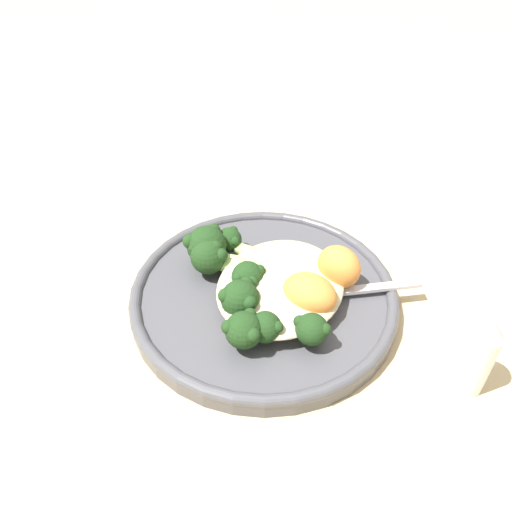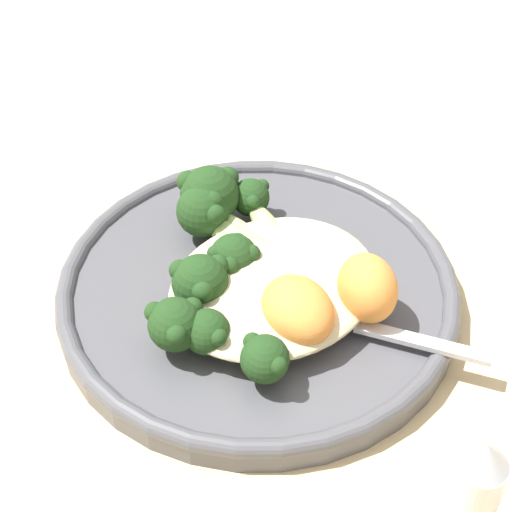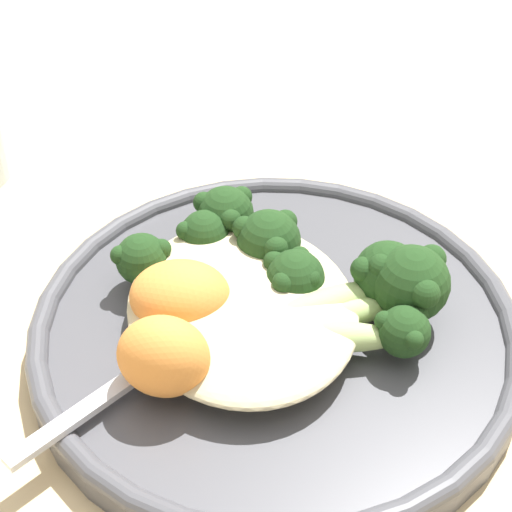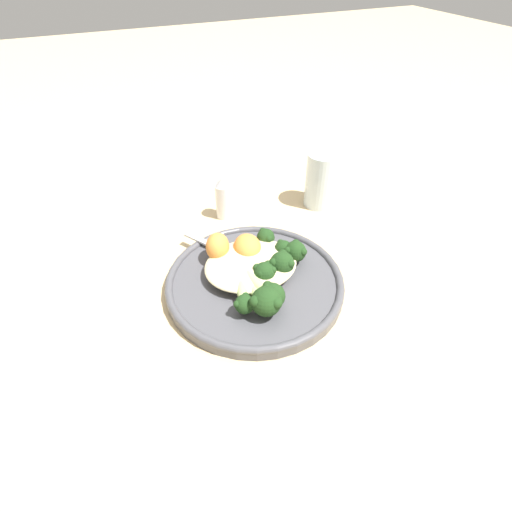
# 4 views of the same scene
# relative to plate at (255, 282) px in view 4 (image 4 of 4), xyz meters

# --- Properties ---
(ground_plane) EXTENTS (4.00, 4.00, 0.00)m
(ground_plane) POSITION_rel_plate_xyz_m (0.01, -0.02, -0.01)
(ground_plane) COLOR #D6B784
(plate) EXTENTS (0.27, 0.27, 0.02)m
(plate) POSITION_rel_plate_xyz_m (0.00, 0.00, 0.00)
(plate) COLOR #4C4C51
(plate) RESTS_ON ground_plane
(quinoa_mound) EXTENTS (0.14, 0.12, 0.02)m
(quinoa_mound) POSITION_rel_plate_xyz_m (0.00, 0.02, 0.02)
(quinoa_mound) COLOR beige
(quinoa_mound) RESTS_ON plate
(broccoli_stalk_0) EXTENTS (0.05, 0.11, 0.03)m
(broccoli_stalk_0) POSITION_rel_plate_xyz_m (-0.03, -0.03, 0.02)
(broccoli_stalk_0) COLOR #ADC675
(broccoli_stalk_0) RESTS_ON plate
(broccoli_stalk_1) EXTENTS (0.04, 0.12, 0.04)m
(broccoli_stalk_1) POSITION_rel_plate_xyz_m (-0.01, -0.06, 0.03)
(broccoli_stalk_1) COLOR #ADC675
(broccoli_stalk_1) RESTS_ON plate
(broccoli_stalk_2) EXTENTS (0.05, 0.13, 0.04)m
(broccoli_stalk_2) POSITION_rel_plate_xyz_m (-0.01, -0.04, 0.03)
(broccoli_stalk_2) COLOR #ADC675
(broccoli_stalk_2) RESTS_ON plate
(broccoli_stalk_3) EXTENTS (0.06, 0.07, 0.03)m
(broccoli_stalk_3) POSITION_rel_plate_xyz_m (0.00, -0.00, 0.02)
(broccoli_stalk_3) COLOR #ADC675
(broccoli_stalk_3) RESTS_ON plate
(broccoli_stalk_4) EXTENTS (0.09, 0.06, 0.04)m
(broccoli_stalk_4) POSITION_rel_plate_xyz_m (0.03, -0.00, 0.03)
(broccoli_stalk_4) COLOR #ADC675
(broccoli_stalk_4) RESTS_ON plate
(broccoli_stalk_5) EXTENTS (0.12, 0.04, 0.03)m
(broccoli_stalk_5) POSITION_rel_plate_xyz_m (0.05, 0.01, 0.02)
(broccoli_stalk_5) COLOR #ADC675
(broccoli_stalk_5) RESTS_ON plate
(broccoli_stalk_6) EXTENTS (0.12, 0.03, 0.03)m
(broccoli_stalk_6) POSITION_rel_plate_xyz_m (0.04, 0.02, 0.02)
(broccoli_stalk_6) COLOR #ADC675
(broccoli_stalk_6) RESTS_ON plate
(broccoli_stalk_7) EXTENTS (0.10, 0.08, 0.03)m
(broccoli_stalk_7) POSITION_rel_plate_xyz_m (0.03, 0.05, 0.02)
(broccoli_stalk_7) COLOR #ADC675
(broccoli_stalk_7) RESTS_ON plate
(sweet_potato_chunk_0) EXTENTS (0.05, 0.06, 0.04)m
(sweet_potato_chunk_0) POSITION_rel_plate_xyz_m (-0.03, 0.07, 0.03)
(sweet_potato_chunk_0) COLOR orange
(sweet_potato_chunk_0) RESTS_ON plate
(sweet_potato_chunk_1) EXTENTS (0.05, 0.06, 0.04)m
(sweet_potato_chunk_1) POSITION_rel_plate_xyz_m (0.01, 0.05, 0.03)
(sweet_potato_chunk_1) COLOR orange
(sweet_potato_chunk_1) RESTS_ON plate
(spoon) EXTENTS (0.08, 0.12, 0.01)m
(spoon) POSITION_rel_plate_xyz_m (-0.02, 0.06, 0.01)
(spoon) COLOR silver
(spoon) RESTS_ON plate
(water_glass) EXTENTS (0.06, 0.06, 0.11)m
(water_glass) POSITION_rel_plate_xyz_m (0.21, 0.16, 0.04)
(water_glass) COLOR silver
(water_glass) RESTS_ON ground_plane
(salt_shaker) EXTENTS (0.03, 0.03, 0.08)m
(salt_shaker) POSITION_rel_plate_xyz_m (0.02, 0.20, 0.03)
(salt_shaker) COLOR white
(salt_shaker) RESTS_ON ground_plane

